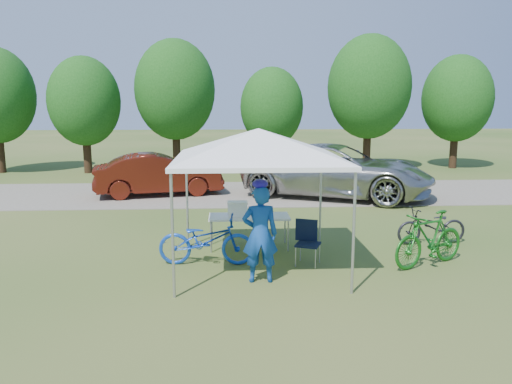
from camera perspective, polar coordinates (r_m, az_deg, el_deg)
ground at (r=10.00m, az=0.28°, el=-8.51°), size 100.00×100.00×0.00m
gravel_strip at (r=17.76m, az=-1.32°, el=-0.15°), size 24.00×5.00×0.02m
canopy at (r=9.49m, az=0.29°, el=6.83°), size 4.53×4.53×3.00m
treeline at (r=23.50m, az=-2.61°, el=11.02°), size 24.89×4.28×6.30m
folding_table at (r=11.08m, az=-0.80°, el=-2.95°), size 1.78×0.74×0.73m
folding_chair at (r=10.12m, az=5.87°, el=-5.27°), size 0.59×0.62×0.88m
cooler at (r=11.03m, az=-2.14°, el=-1.92°), size 0.45×0.30×0.32m
ice_cream_cup at (r=11.04m, az=1.56°, el=-2.63°), size 0.07×0.07×0.05m
cyclist at (r=8.96m, az=0.46°, el=-4.86°), size 0.65×0.43×1.77m
bike_blue at (r=10.04m, az=-5.70°, el=-5.50°), size 1.95×0.80×1.00m
bike_green at (r=10.48m, az=19.21°, el=-5.08°), size 1.87×1.27×1.10m
bike_dark at (r=12.11m, az=19.46°, el=-3.66°), size 1.68×0.72×0.86m
minivan at (r=17.29m, az=9.25°, el=2.46°), size 7.06×5.32×1.78m
sedan at (r=17.66m, az=-11.08°, el=2.00°), size 4.60×2.43×1.44m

